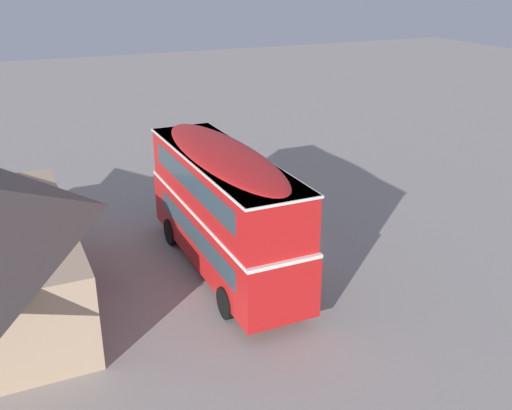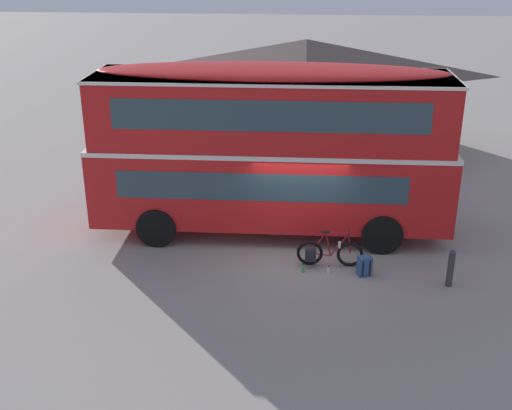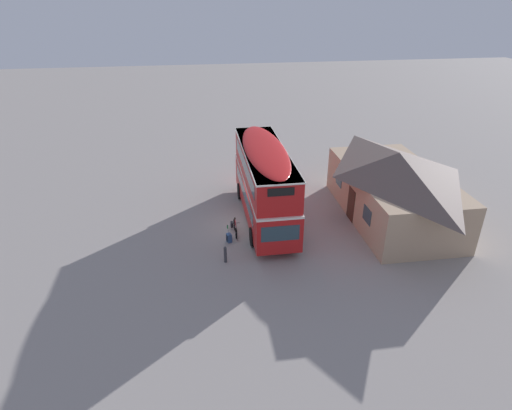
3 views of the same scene
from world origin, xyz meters
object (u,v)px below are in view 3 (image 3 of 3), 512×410
Objects in this scene: water_bottle_green_metal at (228,227)px; water_bottle_clear_plastic at (228,232)px; backpack_on_ground at (229,237)px; kerb_bollard at (225,254)px; double_decker_bus at (265,180)px; touring_bicycle at (235,228)px.

water_bottle_green_metal is 0.64m from water_bottle_clear_plastic.
backpack_on_ground is at bearing -1.16° from water_bottle_green_metal.
kerb_bollard is (3.55, -0.40, 0.38)m from water_bottle_green_metal.
water_bottle_clear_plastic is at bearing -0.82° from water_bottle_green_metal.
double_decker_bus reaches higher than water_bottle_green_metal.
double_decker_bus is at bearing 148.00° from kerb_bollard.
backpack_on_ground is 0.58× the size of kerb_bollard.
kerb_bollard is at bearing -32.00° from double_decker_bus.
double_decker_bus is at bearing 123.61° from water_bottle_clear_plastic.
double_decker_bus is 40.64× the size of water_bottle_green_metal.
backpack_on_ground is (0.92, -0.43, -0.08)m from touring_bicycle.
touring_bicycle is 1.02m from backpack_on_ground.
water_bottle_clear_plastic is at bearing 178.60° from backpack_on_ground.
kerb_bollard is (4.53, -2.83, -2.14)m from double_decker_bus.
touring_bicycle reaches higher than backpack_on_ground.
water_bottle_green_metal is at bearing 179.18° from water_bottle_clear_plastic.
backpack_on_ground is 0.91m from water_bottle_clear_plastic.
kerb_bollard is at bearing -10.43° from backpack_on_ground.
water_bottle_clear_plastic is at bearing -56.39° from double_decker_bus.
backpack_on_ground is 1.54m from water_bottle_green_metal.
backpack_on_ground reaches higher than water_bottle_green_metal.
touring_bicycle is 0.49m from water_bottle_clear_plastic.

